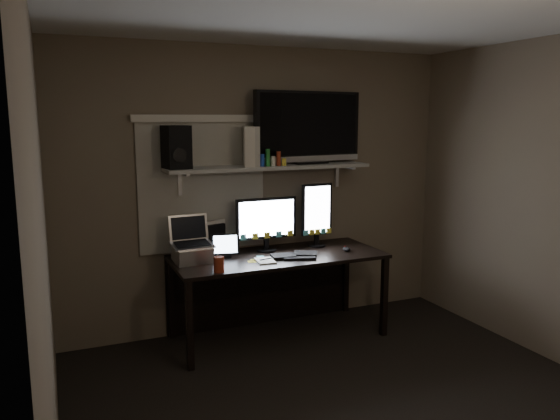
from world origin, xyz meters
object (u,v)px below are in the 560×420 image
monitor_landscape (266,224)px  cup (219,264)px  monitor_portrait (317,215)px  tv (308,128)px  keyboard (294,255)px  desk (273,271)px  mouse (346,249)px  tablet (225,246)px  game_console (249,146)px  laptop (192,240)px  speaker (176,147)px

monitor_landscape → cup: 0.76m
monitor_portrait → tv: 0.78m
keyboard → tv: tv is taller
desk → mouse: size_ratio=17.96×
monitor_portrait → cup: bearing=-157.3°
keyboard → tablet: size_ratio=1.74×
tablet → tv: tv is taller
monitor_landscape → monitor_portrait: (0.48, -0.01, 0.05)m
game_console → cup: bearing=-114.3°
desk → game_console: (-0.19, 0.07, 1.09)m
laptop → cup: size_ratio=3.14×
keyboard → speaker: speaker is taller
monitor_portrait → tablet: size_ratio=2.49×
desk → keyboard: size_ratio=4.41×
speaker → cup: bearing=-76.7°
tablet → monitor_landscape: bearing=22.6°
keyboard → game_console: (-0.29, 0.29, 0.90)m
monitor_portrait → tablet: bearing=-176.9°
laptop → speaker: (-0.07, 0.16, 0.74)m
tv → speaker: bearing=174.4°
mouse → tv: bearing=134.8°
monitor_portrait → cup: (-1.06, -0.46, -0.23)m
tablet → cup: tablet is taller
desk → game_console: bearing=159.6°
mouse → cup: (-1.22, -0.20, 0.04)m
desk → cup: (-0.61, -0.42, 0.23)m
monitor_landscape → monitor_portrait: size_ratio=0.94×
desk → tv: bearing=16.3°
monitor_portrait → laptop: (-1.17, -0.11, -0.11)m
monitor_portrait → game_console: size_ratio=1.75×
monitor_landscape → cup: bearing=-140.2°
monitor_landscape → mouse: size_ratio=5.49×
desk → keyboard: bearing=-64.6°
monitor_landscape → desk: bearing=-48.8°
game_console → keyboard: bearing=-28.6°
tablet → laptop: size_ratio=0.64×
keyboard → game_console: game_console is taller
mouse → game_console: game_console is taller
desk → laptop: bearing=-174.3°
tablet → cup: size_ratio=2.01×
tv → monitor_landscape: bearing=-178.1°
mouse → speaker: size_ratio=0.29×
keyboard → laptop: size_ratio=1.12×
monitor_landscape → cup: (-0.57, -0.47, -0.18)m
desk → speaker: 1.36m
tablet → cup: 0.43m
mouse → tv: 1.13m
desk → laptop: 0.82m
monitor_landscape → speaker: (-0.76, 0.04, 0.68)m
laptop → cup: 0.39m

